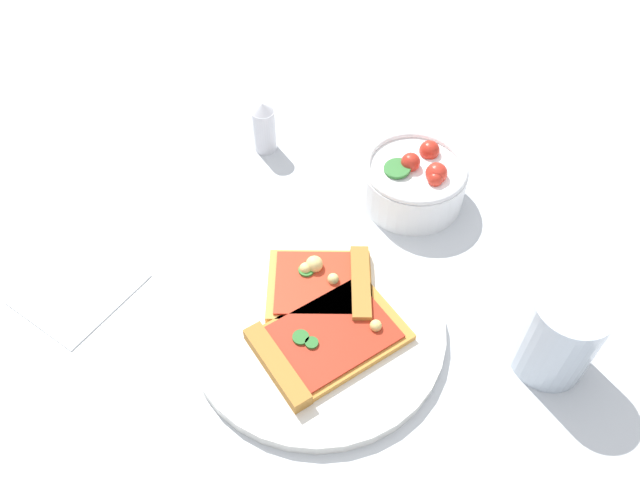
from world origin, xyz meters
name	(u,v)px	position (x,y,z in m)	size (l,w,h in m)	color
ground_plane	(333,306)	(0.00, 0.00, 0.00)	(2.40, 2.40, 0.00)	silver
plate	(317,326)	(0.03, 0.01, 0.01)	(0.27, 0.27, 0.01)	white
pizza_slice_near	(327,284)	(0.00, -0.02, 0.02)	(0.14, 0.14, 0.03)	gold
pizza_slice_far	(321,342)	(0.05, 0.03, 0.02)	(0.16, 0.12, 0.02)	gold
salad_bowl	(414,181)	(-0.19, -0.04, 0.03)	(0.13, 0.13, 0.07)	white
soda_glass	(559,334)	(-0.11, 0.20, 0.05)	(0.07, 0.07, 0.10)	silver
paper_napkin	(79,288)	(0.18, -0.22, 0.00)	(0.12, 0.11, 0.00)	white
pepper_shaker	(264,127)	(-0.12, -0.24, 0.04)	(0.03, 0.03, 0.07)	silver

